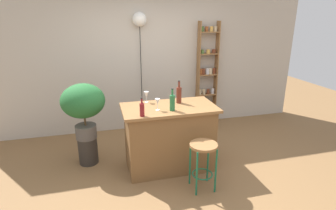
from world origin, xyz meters
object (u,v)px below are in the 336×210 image
(plant_stool, at_px, (88,150))
(wine_glass_center, at_px, (146,95))
(potted_plant, at_px, (83,104))
(bottle_spirits_clear, at_px, (179,95))
(wine_glass_left, at_px, (158,102))
(pendant_globe_light, at_px, (140,20))
(spice_shelf, at_px, (207,75))
(bar_stool, at_px, (203,155))
(bottle_sauce_amber, at_px, (142,109))
(bottle_olive_oil, at_px, (172,102))

(plant_stool, xyz_separation_m, wine_glass_center, (0.91, -0.13, 0.86))
(potted_plant, height_order, bottle_spirits_clear, bottle_spirits_clear)
(plant_stool, relative_size, wine_glass_left, 2.58)
(pendant_globe_light, bearing_deg, potted_plant, -132.69)
(spice_shelf, height_order, wine_glass_left, spice_shelf)
(spice_shelf, xyz_separation_m, plant_stool, (-2.38, -1.09, -0.82))
(bar_stool, height_order, spice_shelf, spice_shelf)
(bar_stool, relative_size, bottle_sauce_amber, 2.61)
(potted_plant, xyz_separation_m, bottle_sauce_amber, (0.75, -0.69, 0.09))
(spice_shelf, relative_size, pendant_globe_light, 0.93)
(spice_shelf, height_order, bottle_sauce_amber, spice_shelf)
(spice_shelf, xyz_separation_m, bottle_olive_oil, (-1.20, -1.66, 0.04))
(bar_stool, relative_size, spice_shelf, 0.31)
(spice_shelf, bearing_deg, bar_stool, -113.16)
(bottle_sauce_amber, bearing_deg, spice_shelf, 47.49)
(bottle_olive_oil, bearing_deg, bottle_spirits_clear, 57.87)
(bottle_spirits_clear, bearing_deg, plant_stool, 168.32)
(bar_stool, height_order, bottle_sauce_amber, bottle_sauce_amber)
(bottle_spirits_clear, bearing_deg, potted_plant, 168.32)
(spice_shelf, height_order, potted_plant, spice_shelf)
(bottle_sauce_amber, bearing_deg, bar_stool, -27.30)
(potted_plant, relative_size, pendant_globe_light, 0.37)
(bottle_olive_oil, bearing_deg, pendant_globe_light, 94.58)
(potted_plant, xyz_separation_m, wine_glass_center, (0.91, -0.13, 0.11))
(bar_stool, xyz_separation_m, plant_stool, (-1.46, 1.06, -0.27))
(potted_plant, bearing_deg, wine_glass_center, -8.18)
(plant_stool, distance_m, potted_plant, 0.75)
(spice_shelf, xyz_separation_m, bottle_sauce_amber, (-1.63, -1.78, 0.02))
(potted_plant, distance_m, pendant_globe_light, 1.91)
(bar_stool, height_order, bottle_spirits_clear, bottle_spirits_clear)
(plant_stool, height_order, potted_plant, potted_plant)
(spice_shelf, distance_m, plant_stool, 2.74)
(plant_stool, distance_m, pendant_globe_light, 2.43)
(wine_glass_left, relative_size, pendant_globe_light, 0.07)
(bar_stool, relative_size, wine_glass_center, 3.93)
(bottle_spirits_clear, distance_m, pendant_globe_light, 1.77)
(plant_stool, height_order, pendant_globe_light, pendant_globe_light)
(bottle_sauce_amber, distance_m, bottle_spirits_clear, 0.74)
(bottle_olive_oil, bearing_deg, plant_stool, 153.90)
(spice_shelf, xyz_separation_m, wine_glass_center, (-1.47, -1.22, 0.04))
(bar_stool, distance_m, bottle_sauce_amber, 0.98)
(bottle_olive_oil, distance_m, bottle_spirits_clear, 0.35)
(spice_shelf, distance_m, wine_glass_left, 2.12)
(bar_stool, relative_size, bottle_spirits_clear, 1.91)
(plant_stool, height_order, bottle_sauce_amber, bottle_sauce_amber)
(bar_stool, bearing_deg, bottle_olive_oil, 120.38)
(bottle_spirits_clear, distance_m, wine_glass_left, 0.44)
(potted_plant, bearing_deg, spice_shelf, 24.57)
(bottle_olive_oil, height_order, pendant_globe_light, pendant_globe_light)
(pendant_globe_light, bearing_deg, bottle_olive_oil, -85.42)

